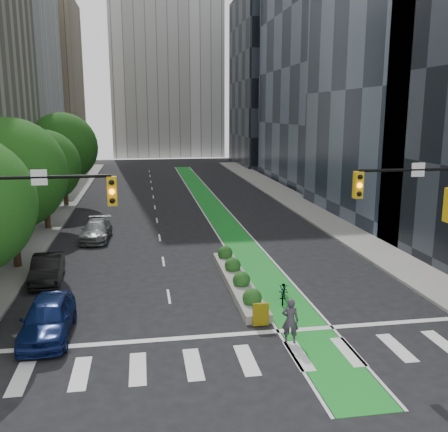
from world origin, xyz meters
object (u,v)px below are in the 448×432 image
object	(u,v)px
bicycle	(284,291)
cyclist	(290,321)
parked_car_left_mid	(47,269)
median_planter	(238,279)
parked_car_left_near	(48,318)
parked_car_left_far	(96,230)

from	to	relation	value
bicycle	cyclist	xyz separation A→B (m)	(-1.01, -4.41, 0.43)
parked_car_left_mid	median_planter	bearing A→B (deg)	-16.18
median_planter	bicycle	bearing A→B (deg)	-53.78
bicycle	parked_car_left_near	distance (m)	10.87
median_planter	cyclist	xyz separation A→B (m)	(0.80, -6.88, 0.55)
parked_car_left_near	parked_car_left_far	distance (m)	15.93
median_planter	cyclist	world-z (taller)	cyclist
median_planter	cyclist	bearing A→B (deg)	-83.37
median_planter	parked_car_left_far	distance (m)	13.83
parked_car_left_mid	parked_car_left_near	bearing A→B (deg)	-83.21
median_planter	parked_car_left_far	world-z (taller)	parked_car_left_far
median_planter	bicycle	size ratio (longest dim) A/B	5.48
parked_car_left_near	parked_car_left_far	world-z (taller)	parked_car_left_near
parked_car_left_near	cyclist	bearing A→B (deg)	-12.54
median_planter	bicycle	xyz separation A→B (m)	(1.81, -2.48, 0.12)
cyclist	parked_car_left_mid	xyz separation A→B (m)	(-10.86, 9.19, -0.22)
bicycle	parked_car_left_far	distance (m)	16.90
cyclist	parked_car_left_near	distance (m)	9.83
parked_car_left_near	bicycle	bearing A→B (deg)	12.04
bicycle	parked_car_left_far	size ratio (longest dim) A/B	0.40
parked_car_left_near	median_planter	bearing A→B (deg)	28.30
bicycle	cyclist	world-z (taller)	cyclist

